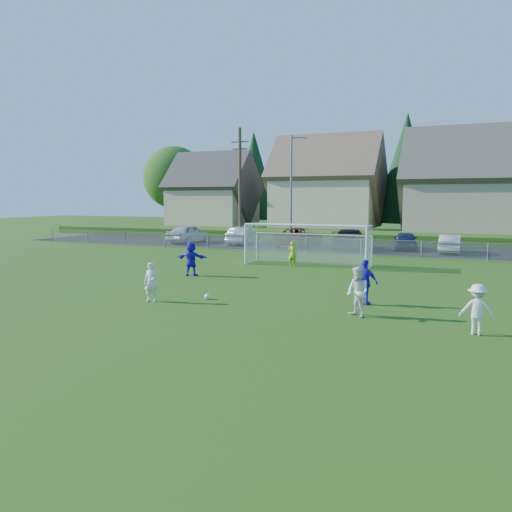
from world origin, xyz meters
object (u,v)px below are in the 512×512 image
object	(u,v)px
player_blue_a	(365,282)
car_e	(406,241)
car_c	(299,237)
soccer_goal	(308,238)
car_d	(350,239)
car_a	(188,234)
player_white_b	(358,292)
player_blue_b	(191,259)
soccer_ball	(207,296)
car_f	(451,244)
player_white_a	(151,282)
goalkeeper	(292,254)
car_b	(242,236)
player_white_c	(477,309)

from	to	relation	value
player_blue_a	car_e	distance (m)	21.55
car_c	soccer_goal	bearing A→B (deg)	113.33
car_d	soccer_goal	bearing A→B (deg)	82.70
car_a	car_d	bearing A→B (deg)	-175.75
player_white_b	player_blue_b	xyz separation A→B (m)	(-9.74, 5.72, 0.03)
soccer_ball	car_f	distance (m)	23.37
soccer_ball	car_f	size ratio (longest dim) A/B	0.05
player_white_a	player_white_b	world-z (taller)	player_white_b
soccer_ball	soccer_goal	size ratio (longest dim) A/B	0.03
car_e	car_f	bearing A→B (deg)	153.28
soccer_ball	goalkeeper	xyz separation A→B (m)	(0.03, 10.44, 0.64)
player_white_a	car_b	world-z (taller)	player_white_a
car_d	car_e	size ratio (longest dim) A/B	1.32
player_white_b	car_a	distance (m)	29.88
player_white_a	player_white_b	xyz separation A→B (m)	(7.86, 0.56, 0.09)
car_d	car_f	world-z (taller)	car_d
player_blue_b	car_c	xyz separation A→B (m)	(0.25, 17.23, -0.09)
player_white_c	player_blue_b	bearing A→B (deg)	-25.59
player_blue_b	car_b	world-z (taller)	player_blue_b
soccer_ball	car_e	world-z (taller)	car_e
goalkeeper	car_b	xyz separation A→B (m)	(-8.71, 12.02, -0.01)
soccer_ball	car_b	xyz separation A→B (m)	(-8.68, 22.46, 0.63)
player_blue_a	goalkeeper	size ratio (longest dim) A/B	1.15
car_d	player_blue_b	bearing A→B (deg)	68.76
player_blue_a	soccer_goal	world-z (taller)	soccer_goal
car_c	soccer_goal	size ratio (longest dim) A/B	0.76
player_white_b	player_white_c	size ratio (longest dim) A/B	1.13
player_white_c	car_f	size ratio (longest dim) A/B	0.36
player_white_b	car_e	world-z (taller)	player_white_b
car_c	car_e	xyz separation A→B (m)	(8.47, 0.66, -0.07)
player_blue_a	player_white_c	bearing A→B (deg)	158.20
player_white_b	goalkeeper	bearing A→B (deg)	158.93
car_b	soccer_goal	size ratio (longest dim) A/B	0.60
player_white_c	car_e	distance (m)	24.90
car_c	player_white_a	bearing A→B (deg)	96.68
car_c	car_e	distance (m)	8.50
player_white_b	car_b	size ratio (longest dim) A/B	0.38
player_blue_a	car_d	world-z (taller)	player_blue_a
soccer_ball	soccer_goal	xyz separation A→B (m)	(0.69, 11.41, 1.52)
car_b	car_f	bearing A→B (deg)	171.40
soccer_ball	car_a	distance (m)	25.71
car_a	car_d	xyz separation A→B (m)	(14.65, -0.08, -0.01)
car_e	car_a	bearing A→B (deg)	-4.10
soccer_ball	car_d	size ratio (longest dim) A/B	0.04
player_blue_b	player_blue_a	bearing A→B (deg)	149.01
car_c	car_f	world-z (taller)	car_c
car_c	car_d	distance (m)	4.43
player_white_a	soccer_goal	xyz separation A→B (m)	(2.47, 12.63, 0.87)
car_c	car_e	world-z (taller)	car_c
goalkeeper	car_f	size ratio (longest dim) A/B	0.36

